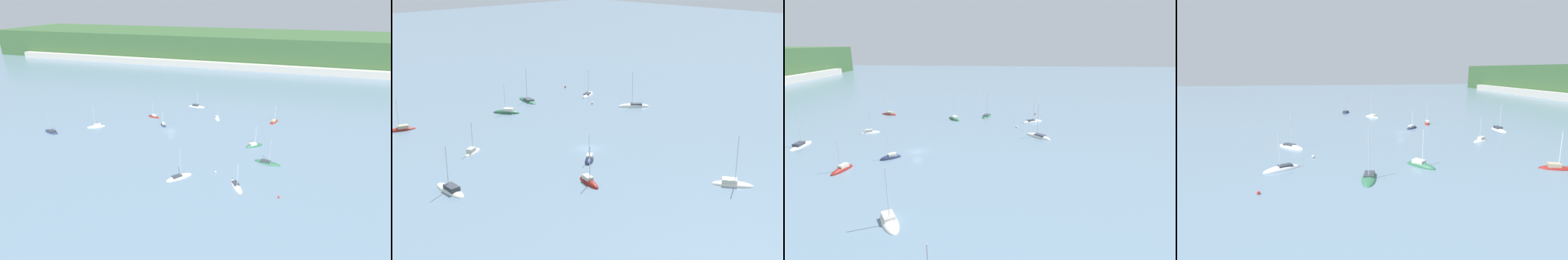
% 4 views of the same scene
% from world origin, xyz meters
% --- Properties ---
extents(ground_plane, '(600.00, 600.00, 0.00)m').
position_xyz_m(ground_plane, '(0.00, 0.00, 0.00)').
color(ground_plane, slate).
extents(hillside_ridge, '(455.60, 85.84, 23.26)m').
position_xyz_m(hillside_ridge, '(0.00, 173.49, 11.63)').
color(hillside_ridge, '#385B33').
rests_on(hillside_ridge, ground_plane).
extents(shore_town_strip, '(387.26, 6.00, 4.90)m').
position_xyz_m(shore_town_strip, '(0.00, 127.07, 2.45)').
color(shore_town_strip, '#B7B2A8').
rests_on(shore_town_strip, ground_plane).
extents(sailboat_0, '(8.26, 4.97, 8.57)m').
position_xyz_m(sailboat_0, '(-46.92, -15.06, 0.08)').
color(sailboat_0, '#232D4C').
rests_on(sailboat_0, ground_plane).
extents(sailboat_1, '(6.56, 3.37, 8.11)m').
position_xyz_m(sailboat_1, '(-13.41, 13.17, 0.12)').
color(sailboat_1, maroon).
rests_on(sailboat_1, ground_plane).
extents(sailboat_2, '(5.74, 7.87, 8.82)m').
position_xyz_m(sailboat_2, '(33.03, -32.65, 0.06)').
color(sailboat_2, silver).
rests_on(sailboat_2, ground_plane).
extents(sailboat_3, '(4.20, 5.79, 7.27)m').
position_xyz_m(sailboat_3, '(15.35, 19.38, 0.16)').
color(sailboat_3, white).
rests_on(sailboat_3, ground_plane).
extents(sailboat_4, '(4.55, 5.19, 6.85)m').
position_xyz_m(sailboat_4, '(-5.39, 5.06, 0.09)').
color(sailboat_4, '#232D4C').
rests_on(sailboat_4, ground_plane).
extents(sailboat_5, '(4.31, 7.26, 8.40)m').
position_xyz_m(sailboat_5, '(40.64, 22.70, 0.13)').
color(sailboat_5, maroon).
rests_on(sailboat_5, ground_plane).
extents(sailboat_6, '(8.48, 2.81, 8.93)m').
position_xyz_m(sailboat_6, '(1.54, 33.02, 0.14)').
color(sailboat_6, white).
rests_on(sailboat_6, ground_plane).
extents(sailboat_7, '(7.65, 8.01, 10.79)m').
position_xyz_m(sailboat_7, '(15.28, -32.90, 0.07)').
color(sailboat_7, white).
rests_on(sailboat_7, ground_plane).
extents(sailboat_8, '(9.29, 4.49, 9.86)m').
position_xyz_m(sailboat_8, '(40.64, -15.90, 0.07)').
color(sailboat_8, '#2D6647').
rests_on(sailboat_8, ground_plane).
extents(sailboat_9, '(7.56, 6.12, 10.29)m').
position_xyz_m(sailboat_9, '(-32.39, -4.76, 0.13)').
color(sailboat_9, white).
rests_on(sailboat_9, ground_plane).
extents(sailboat_10, '(6.96, 6.13, 8.73)m').
position_xyz_m(sailboat_10, '(34.90, -4.16, 0.11)').
color(sailboat_10, '#2D6647').
rests_on(sailboat_10, ground_plane).
extents(mooring_buoy_0, '(0.56, 0.56, 0.56)m').
position_xyz_m(mooring_buoy_0, '(45.23, -34.71, 0.28)').
color(mooring_buoy_0, red).
rests_on(mooring_buoy_0, ground_plane).
extents(mooring_buoy_1, '(0.63, 0.63, 0.63)m').
position_xyz_m(mooring_buoy_1, '(25.42, -26.82, 0.31)').
color(mooring_buoy_1, white).
rests_on(mooring_buoy_1, ground_plane).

